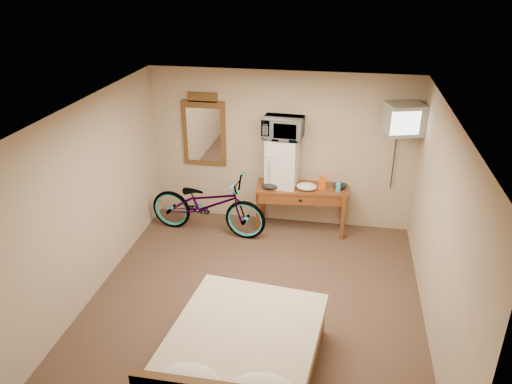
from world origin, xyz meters
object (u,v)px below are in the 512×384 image
(wall_mirror, at_px, (204,131))
(bicycle, at_px, (208,204))
(bed, at_px, (239,362))
(crt_television, at_px, (404,119))
(microwave, at_px, (283,128))
(desk, at_px, (302,194))
(mini_fridge, at_px, (282,162))
(blue_cup, at_px, (338,187))

(wall_mirror, xyz_separation_m, bicycle, (0.19, -0.62, -1.00))
(bed, bearing_deg, crt_television, 63.38)
(microwave, relative_size, wall_mirror, 0.50)
(desk, height_order, bed, bed)
(wall_mirror, bearing_deg, desk, -9.54)
(wall_mirror, bearing_deg, bicycle, -73.26)
(microwave, relative_size, crt_television, 0.91)
(mini_fridge, distance_m, bed, 3.53)
(mini_fridge, bearing_deg, bicycle, -160.70)
(crt_television, height_order, bed, crt_television)
(mini_fridge, distance_m, blue_cup, 0.95)
(blue_cup, bearing_deg, mini_fridge, 174.69)
(crt_television, bearing_deg, microwave, 179.15)
(microwave, distance_m, crt_television, 1.76)
(desk, bearing_deg, mini_fridge, 171.58)
(crt_television, xyz_separation_m, wall_mirror, (-3.04, 0.25, -0.43))
(bicycle, bearing_deg, microwave, -64.61)
(microwave, relative_size, blue_cup, 4.39)
(blue_cup, height_order, crt_television, crt_television)
(blue_cup, distance_m, crt_television, 1.40)
(crt_television, bearing_deg, mini_fridge, 179.15)
(desk, xyz_separation_m, wall_mirror, (-1.63, 0.27, 0.86))
(crt_television, height_order, wall_mirror, crt_television)
(desk, distance_m, crt_television, 1.91)
(wall_mirror, xyz_separation_m, bed, (1.34, -3.65, -1.20))
(desk, distance_m, wall_mirror, 1.87)
(mini_fridge, xyz_separation_m, bicycle, (-1.12, -0.39, -0.64))
(mini_fridge, distance_m, crt_television, 1.91)
(blue_cup, bearing_deg, crt_television, 3.81)
(microwave, bearing_deg, wall_mirror, 173.68)
(blue_cup, xyz_separation_m, bicycle, (-2.01, -0.31, -0.32))
(mini_fridge, relative_size, microwave, 1.30)
(wall_mirror, bearing_deg, microwave, -9.81)
(mini_fridge, relative_size, wall_mirror, 0.65)
(mini_fridge, height_order, microwave, microwave)
(desk, bearing_deg, bed, -94.94)
(wall_mirror, bearing_deg, blue_cup, -8.01)
(desk, xyz_separation_m, crt_television, (1.41, 0.02, 1.29))
(microwave, distance_m, wall_mirror, 1.34)
(mini_fridge, relative_size, blue_cup, 5.69)
(desk, bearing_deg, microwave, 171.55)
(desk, bearing_deg, wall_mirror, 170.46)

